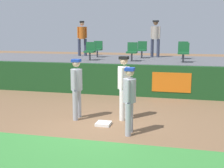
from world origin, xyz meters
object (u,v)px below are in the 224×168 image
spectator_hooded (82,36)px  seat_front_center (132,51)px  seat_back_center (142,49)px  seat_back_right (183,49)px  seat_front_left (90,50)px  player_coach_visitor (129,96)px  player_fielder_home (124,83)px  spectator_capped (155,36)px  seat_front_right (184,51)px  seat_back_left (98,48)px  first_base (104,124)px  player_runner_visitor (77,85)px

spectator_hooded → seat_front_center: bearing=122.8°
seat_back_center → seat_back_right: same height
seat_front_left → spectator_hooded: bearing=117.1°
seat_front_left → seat_back_right: same height
player_coach_visitor → spectator_hooded: bearing=-152.9°
player_fielder_home → spectator_capped: spectator_capped is taller
seat_front_right → seat_back_left: 4.74m
seat_front_center → spectator_capped: spectator_capped is taller
first_base → player_fielder_home: bearing=60.2°
seat_back_center → seat_front_right: (2.05, -1.80, 0.00)m
player_coach_visitor → seat_front_center: (-1.00, 6.03, 0.77)m
seat_back_right → seat_back_left: 4.36m
seat_front_right → spectator_capped: 2.97m
seat_front_right → seat_back_left: (-4.39, 1.80, -0.00)m
first_base → seat_front_center: size_ratio=0.48×
player_fielder_home → player_coach_visitor: (0.41, -1.30, -0.10)m
seat_back_left → spectator_capped: size_ratio=0.44×
spectator_hooded → seat_back_right: bearing=153.2°
first_base → seat_front_center: bearing=91.7°
player_runner_visitor → player_coach_visitor: 2.02m
first_base → player_runner_visitor: bearing=155.9°
seat_front_center → spectator_capped: (0.79, 2.50, 0.62)m
seat_front_left → seat_back_right: size_ratio=1.00×
seat_front_right → seat_back_left: same height
first_base → player_coach_visitor: bearing=-33.7°
player_fielder_home → seat_front_right: bearing=164.3°
player_fielder_home → seat_back_left: seat_back_left is taller
first_base → seat_front_left: 6.12m
seat_front_center → seat_front_right: bearing=0.0°
seat_back_right → seat_back_left: size_ratio=1.00×
seat_back_left → spectator_capped: bearing=13.5°
seat_front_left → spectator_hooded: (-1.25, 2.44, 0.62)m
player_fielder_home → seat_back_right: seat_back_right is taller
player_runner_visitor → spectator_hooded: spectator_hooded is taller
seat_back_right → seat_back_center: bearing=-180.0°
player_coach_visitor → seat_front_left: (-2.97, 6.03, 0.77)m
player_coach_visitor → seat_front_center: bearing=-170.0°
player_fielder_home → seat_back_center: bearing=-172.9°
seat_back_right → seat_front_right: size_ratio=1.00×
seat_back_left → seat_front_center: bearing=-40.0°
seat_front_center → seat_back_center: bearing=83.8°
seat_front_center → seat_back_right: same height
seat_front_right → player_coach_visitor: bearing=-101.7°
first_base → seat_back_right: seat_back_right is taller
seat_front_center → player_fielder_home: bearing=-82.9°
player_fielder_home → seat_front_center: size_ratio=2.24×
seat_front_center → spectator_hooded: size_ratio=0.44×
player_coach_visitor → spectator_hooded: (-4.21, 8.47, 1.40)m
first_base → player_runner_visitor: player_runner_visitor is taller
seat_back_center → player_fielder_home: bearing=-86.5°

